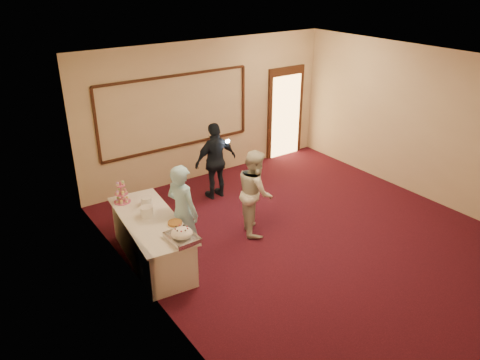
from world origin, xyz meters
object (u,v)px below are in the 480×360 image
pavlova_tray (182,235)px  man (183,212)px  cupcake_stand (122,194)px  plate_stack_b (147,201)px  buffet_table (152,240)px  plate_stack_a (147,212)px  tart (175,223)px  woman (255,192)px  guest (216,161)px

pavlova_tray → man: bearing=60.9°
pavlova_tray → cupcake_stand: bearing=98.9°
man → plate_stack_b: bearing=9.7°
buffet_table → man: 0.67m
plate_stack_a → tart: bearing=-63.5°
man → woman: man is taller
plate_stack_a → tart: size_ratio=0.82×
tart → man: man is taller
man → guest: size_ratio=1.03×
plate_stack_a → woman: (1.92, -0.27, -0.09)m
tart → man: 0.32m
cupcake_stand → plate_stack_a: size_ratio=1.97×
cupcake_stand → tart: bearing=-72.6°
cupcake_stand → man: (0.62, -0.98, -0.10)m
plate_stack_b → tart: (0.08, -0.83, -0.05)m
buffet_table → plate_stack_b: bearing=70.8°
plate_stack_a → tart: 0.54m
buffet_table → woman: size_ratio=1.40×
buffet_table → cupcake_stand: 0.97m
tart → plate_stack_a: bearing=116.5°
man → tart: bearing=111.9°
man → pavlova_tray: bearing=132.9°
man → guest: 2.23m
cupcake_stand → plate_stack_b: cupcake_stand is taller
pavlova_tray → woman: size_ratio=0.36×
plate_stack_b → man: bearing=-62.3°
plate_stack_b → woman: bearing=-19.1°
cupcake_stand → guest: size_ratio=0.26×
pavlova_tray → plate_stack_b: bearing=88.5°
pavlova_tray → guest: guest is taller
pavlova_tray → plate_stack_a: bearing=97.6°
buffet_table → woman: woman is taller
pavlova_tray → cupcake_stand: size_ratio=1.34×
tart → woman: woman is taller
buffet_table → cupcake_stand: (-0.14, 0.80, 0.53)m
guest → cupcake_stand: bearing=14.8°
tart → guest: bearing=43.8°
buffet_table → tart: bearing=-58.5°
tart → woman: 1.70m
pavlova_tray → cupcake_stand: (-0.26, 1.62, 0.06)m
plate_stack_a → man: size_ratio=0.13×
cupcake_stand → plate_stack_a: cupcake_stand is taller
man → woman: bearing=-107.6°
buffet_table → guest: guest is taller
guest → pavlova_tray: bearing=48.4°
cupcake_stand → plate_stack_b: (0.29, -0.36, -0.07)m
plate_stack_b → guest: (1.92, 0.94, -0.05)m
buffet_table → man: size_ratio=1.33×
pavlova_tray → plate_stack_a: pavlova_tray is taller
cupcake_stand → tart: cupcake_stand is taller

